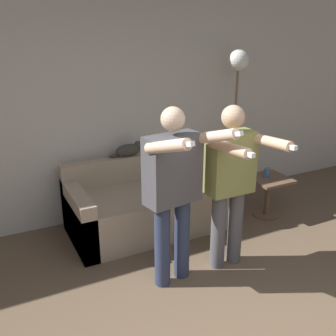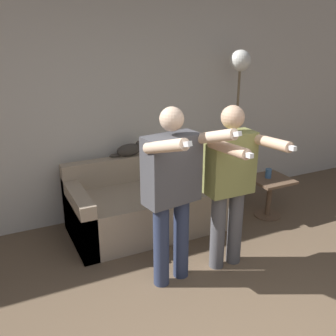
{
  "view_description": "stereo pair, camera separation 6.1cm",
  "coord_description": "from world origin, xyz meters",
  "px_view_note": "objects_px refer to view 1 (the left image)",
  "views": [
    {
      "loc": [
        -1.44,
        -1.18,
        2.2
      ],
      "look_at": [
        0.18,
        2.04,
        0.9
      ],
      "focal_mm": 42.0,
      "sensor_mm": 36.0,
      "label": 1
    },
    {
      "loc": [
        -1.38,
        -1.2,
        2.2
      ],
      "look_at": [
        0.18,
        2.04,
        0.9
      ],
      "focal_mm": 42.0,
      "sensor_mm": 36.0,
      "label": 2
    }
  ],
  "objects_px": {
    "cat": "(129,150)",
    "side_table": "(268,188)",
    "person_right": "(231,178)",
    "person_left": "(174,185)",
    "couch": "(151,205)",
    "floor_lamp": "(237,84)",
    "cup": "(267,173)"
  },
  "relations": [
    {
      "from": "couch",
      "to": "person_right",
      "type": "bearing_deg",
      "value": -71.54
    },
    {
      "from": "cup",
      "to": "cat",
      "type": "bearing_deg",
      "value": 155.29
    },
    {
      "from": "person_left",
      "to": "floor_lamp",
      "type": "distance_m",
      "value": 1.99
    },
    {
      "from": "person_right",
      "to": "cat",
      "type": "relative_size",
      "value": 3.78
    },
    {
      "from": "couch",
      "to": "person_right",
      "type": "distance_m",
      "value": 1.26
    },
    {
      "from": "person_left",
      "to": "side_table",
      "type": "xyz_separation_m",
      "value": [
        1.64,
        0.66,
        -0.59
      ]
    },
    {
      "from": "person_right",
      "to": "side_table",
      "type": "bearing_deg",
      "value": 32.02
    },
    {
      "from": "person_right",
      "to": "cup",
      "type": "distance_m",
      "value": 1.3
    },
    {
      "from": "cat",
      "to": "side_table",
      "type": "relative_size",
      "value": 0.84
    },
    {
      "from": "floor_lamp",
      "to": "side_table",
      "type": "height_order",
      "value": "floor_lamp"
    },
    {
      "from": "cat",
      "to": "floor_lamp",
      "type": "distance_m",
      "value": 1.52
    },
    {
      "from": "person_left",
      "to": "cat",
      "type": "height_order",
      "value": "person_left"
    },
    {
      "from": "floor_lamp",
      "to": "couch",
      "type": "bearing_deg",
      "value": -172.69
    },
    {
      "from": "couch",
      "to": "cat",
      "type": "distance_m",
      "value": 0.68
    },
    {
      "from": "person_left",
      "to": "cat",
      "type": "xyz_separation_m",
      "value": [
        0.13,
        1.38,
        -0.08
      ]
    },
    {
      "from": "person_left",
      "to": "cup",
      "type": "xyz_separation_m",
      "value": [
        1.62,
        0.69,
        -0.39
      ]
    },
    {
      "from": "couch",
      "to": "floor_lamp",
      "type": "distance_m",
      "value": 1.78
    },
    {
      "from": "cat",
      "to": "floor_lamp",
      "type": "xyz_separation_m",
      "value": [
        1.34,
        -0.19,
        0.69
      ]
    },
    {
      "from": "couch",
      "to": "person_right",
      "type": "xyz_separation_m",
      "value": [
        0.34,
        -1.03,
        0.63
      ]
    },
    {
      "from": "couch",
      "to": "cat",
      "type": "relative_size",
      "value": 4.41
    },
    {
      "from": "couch",
      "to": "cup",
      "type": "height_order",
      "value": "couch"
    },
    {
      "from": "person_right",
      "to": "person_left",
      "type": "bearing_deg",
      "value": 179.61
    },
    {
      "from": "couch",
      "to": "person_left",
      "type": "bearing_deg",
      "value": -103.09
    },
    {
      "from": "person_right",
      "to": "cup",
      "type": "height_order",
      "value": "person_right"
    },
    {
      "from": "person_left",
      "to": "person_right",
      "type": "height_order",
      "value": "person_left"
    },
    {
      "from": "side_table",
      "to": "cup",
      "type": "distance_m",
      "value": 0.2
    },
    {
      "from": "cat",
      "to": "cup",
      "type": "distance_m",
      "value": 1.67
    },
    {
      "from": "couch",
      "to": "side_table",
      "type": "xyz_separation_m",
      "value": [
        1.4,
        -0.37,
        0.07
      ]
    },
    {
      "from": "person_left",
      "to": "side_table",
      "type": "bearing_deg",
      "value": 12.93
    },
    {
      "from": "person_left",
      "to": "cat",
      "type": "distance_m",
      "value": 1.39
    },
    {
      "from": "floor_lamp",
      "to": "cup",
      "type": "distance_m",
      "value": 1.12
    },
    {
      "from": "cat",
      "to": "side_table",
      "type": "bearing_deg",
      "value": -25.49
    }
  ]
}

